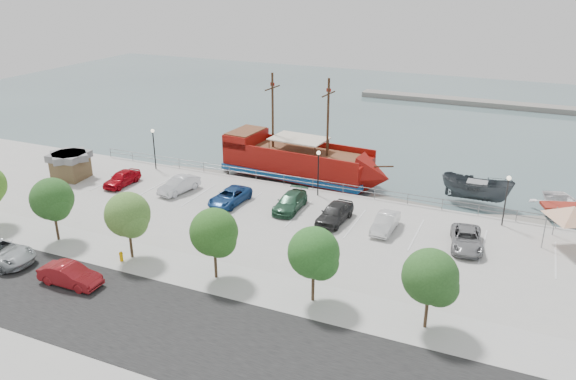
% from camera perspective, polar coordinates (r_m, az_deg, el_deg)
% --- Properties ---
extents(ground, '(160.00, 160.00, 0.00)m').
position_cam_1_polar(ground, '(46.51, 0.13, -4.45)').
color(ground, '#455C61').
extents(street, '(100.00, 8.00, 0.04)m').
position_cam_1_polar(street, '(33.98, -11.10, -13.74)').
color(street, black).
rests_on(street, land_slab).
extents(sidewalk, '(100.00, 4.00, 0.05)m').
position_cam_1_polar(sidewalk, '(38.18, -5.99, -9.10)').
color(sidewalk, '#ABABAB').
rests_on(sidewalk, land_slab).
extents(seawall_railing, '(50.00, 0.06, 1.00)m').
position_cam_1_polar(seawall_railing, '(52.54, 3.56, 0.48)').
color(seawall_railing, slate).
rests_on(seawall_railing, land_slab).
extents(far_shore, '(40.00, 3.00, 0.80)m').
position_cam_1_polar(far_shore, '(95.63, 19.43, 8.31)').
color(far_shore, gray).
rests_on(far_shore, ground).
extents(pirate_ship, '(18.06, 6.24, 11.28)m').
position_cam_1_polar(pirate_ship, '(57.01, 2.09, 2.62)').
color(pirate_ship, maroon).
rests_on(pirate_ship, ground).
extents(patrol_boat, '(6.81, 3.34, 2.53)m').
position_cam_1_polar(patrol_boat, '(54.51, 18.57, -0.16)').
color(patrol_boat, '#41474C').
rests_on(patrol_boat, ground).
extents(speedboat, '(6.82, 8.02, 1.41)m').
position_cam_1_polar(speedboat, '(54.79, 26.33, -1.86)').
color(speedboat, white).
rests_on(speedboat, ground).
extents(dock_west, '(6.80, 2.67, 0.38)m').
position_cam_1_polar(dock_west, '(60.46, -9.19, 1.76)').
color(dock_west, gray).
rests_on(dock_west, ground).
extents(dock_mid, '(6.93, 2.69, 0.39)m').
position_cam_1_polar(dock_mid, '(52.48, 11.48, -1.54)').
color(dock_mid, slate).
rests_on(dock_mid, ground).
extents(dock_east, '(7.48, 4.38, 0.41)m').
position_cam_1_polar(dock_east, '(51.60, 21.16, -3.03)').
color(dock_east, gray).
rests_on(dock_east, ground).
extents(shed, '(3.47, 3.47, 2.63)m').
position_cam_1_polar(shed, '(59.29, -21.24, 2.39)').
color(shed, brown).
rests_on(shed, land_slab).
extents(canopy_tent, '(5.57, 5.57, 3.77)m').
position_cam_1_polar(canopy_tent, '(45.91, 27.10, -1.49)').
color(canopy_tent, slate).
rests_on(canopy_tent, land_slab).
extents(street_sedan, '(4.40, 1.62, 1.44)m').
position_cam_1_polar(street_sedan, '(39.82, -21.26, -8.06)').
color(street_sedan, maroon).
rests_on(street_sedan, street).
extents(fire_hydrant, '(0.27, 0.27, 0.78)m').
position_cam_1_polar(fire_hydrant, '(41.77, -16.59, -6.45)').
color(fire_hydrant, '#E3A000').
rests_on(fire_hydrant, sidewalk).
extents(lamp_post_left, '(0.36, 0.36, 4.28)m').
position_cam_1_polar(lamp_post_left, '(59.04, -13.50, 4.78)').
color(lamp_post_left, black).
rests_on(lamp_post_left, land_slab).
extents(lamp_post_mid, '(0.36, 0.36, 4.28)m').
position_cam_1_polar(lamp_post_mid, '(50.57, 3.10, 2.54)').
color(lamp_post_mid, black).
rests_on(lamp_post_mid, land_slab).
extents(lamp_post_right, '(0.36, 0.36, 4.28)m').
position_cam_1_polar(lamp_post_right, '(47.71, 21.35, -0.17)').
color(lamp_post_right, black).
rests_on(lamp_post_right, land_slab).
extents(tree_b, '(3.30, 3.20, 5.00)m').
position_cam_1_polar(tree_b, '(45.34, -22.78, -1.01)').
color(tree_b, '#473321').
rests_on(tree_b, sidewalk).
extents(tree_c, '(3.30, 3.20, 5.00)m').
position_cam_1_polar(tree_c, '(40.77, -15.88, -2.59)').
color(tree_c, '#473321').
rests_on(tree_c, sidewalk).
extents(tree_d, '(3.30, 3.20, 5.00)m').
position_cam_1_polar(tree_d, '(36.96, -7.40, -4.48)').
color(tree_d, '#473321').
rests_on(tree_d, sidewalk).
extents(tree_e, '(3.30, 3.20, 5.00)m').
position_cam_1_polar(tree_e, '(34.18, 2.80, -6.60)').
color(tree_e, '#473321').
rests_on(tree_e, sidewalk).
extents(tree_f, '(3.30, 3.20, 5.00)m').
position_cam_1_polar(tree_f, '(32.69, 14.45, -8.75)').
color(tree_f, '#473321').
rests_on(tree_f, sidewalk).
extents(parked_car_a, '(1.70, 4.20, 1.43)m').
position_cam_1_polar(parked_car_a, '(56.02, -16.51, 1.16)').
color(parked_car_a, '#9C040E').
rests_on(parked_car_a, land_slab).
extents(parked_car_b, '(2.30, 4.53, 1.43)m').
position_cam_1_polar(parked_car_b, '(52.99, -11.01, 0.51)').
color(parked_car_b, silver).
rests_on(parked_car_b, land_slab).
extents(parked_car_c, '(2.47, 4.90, 1.33)m').
position_cam_1_polar(parked_car_c, '(49.74, -5.94, -0.68)').
color(parked_car_c, navy).
rests_on(parked_car_c, land_slab).
extents(parked_car_d, '(2.13, 4.85, 1.39)m').
position_cam_1_polar(parked_car_d, '(48.30, 0.23, -1.22)').
color(parked_car_d, '#275239').
rests_on(parked_car_d, land_slab).
extents(parked_car_e, '(2.23, 4.81, 1.60)m').
position_cam_1_polar(parked_car_e, '(46.07, 4.77, -2.33)').
color(parked_car_e, '#242424').
rests_on(parked_car_e, land_slab).
extents(parked_car_f, '(1.54, 4.17, 1.36)m').
position_cam_1_polar(parked_car_f, '(45.12, 9.86, -3.29)').
color(parked_car_f, silver).
rests_on(parked_car_f, land_slab).
extents(parked_car_g, '(2.97, 5.11, 1.34)m').
position_cam_1_polar(parked_car_g, '(43.94, 17.69, -4.78)').
color(parked_car_g, gray).
rests_on(parked_car_g, land_slab).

